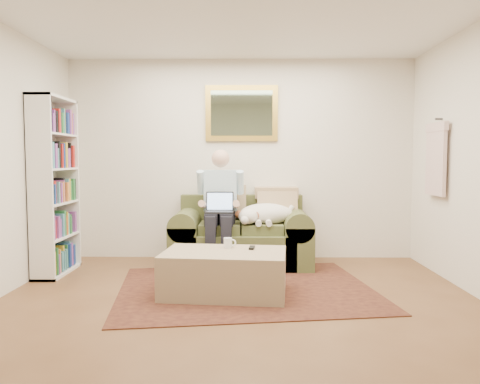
{
  "coord_description": "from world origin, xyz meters",
  "views": [
    {
      "loc": [
        0.08,
        -3.65,
        1.31
      ],
      "look_at": [
        0.01,
        1.39,
        0.95
      ],
      "focal_mm": 35.0,
      "sensor_mm": 36.0,
      "label": 1
    }
  ],
  "objects_px": {
    "sofa": "(241,242)",
    "laptop": "(220,207)",
    "seated_man": "(220,209)",
    "bookshelf": "(55,186)",
    "coffee_mug": "(228,243)",
    "ottoman": "(225,273)",
    "sleeping_dog": "(266,214)"
  },
  "relations": [
    {
      "from": "sofa",
      "to": "laptop",
      "type": "relative_size",
      "value": 5.15
    },
    {
      "from": "seated_man",
      "to": "laptop",
      "type": "relative_size",
      "value": 4.33
    },
    {
      "from": "sofa",
      "to": "bookshelf",
      "type": "xyz_separation_m",
      "value": [
        -2.11,
        -0.44,
        0.71
      ]
    },
    {
      "from": "laptop",
      "to": "coffee_mug",
      "type": "bearing_deg",
      "value": -81.32
    },
    {
      "from": "seated_man",
      "to": "laptop",
      "type": "distance_m",
      "value": 0.07
    },
    {
      "from": "sofa",
      "to": "bookshelf",
      "type": "distance_m",
      "value": 2.27
    },
    {
      "from": "sofa",
      "to": "laptop",
      "type": "height_order",
      "value": "laptop"
    },
    {
      "from": "laptop",
      "to": "coffee_mug",
      "type": "distance_m",
      "value": 0.92
    },
    {
      "from": "seated_man",
      "to": "bookshelf",
      "type": "bearing_deg",
      "value": -171.33
    },
    {
      "from": "ottoman",
      "to": "laptop",
      "type": "bearing_deg",
      "value": 95.85
    },
    {
      "from": "sofa",
      "to": "bookshelf",
      "type": "height_order",
      "value": "bookshelf"
    },
    {
      "from": "coffee_mug",
      "to": "bookshelf",
      "type": "bearing_deg",
      "value": 161.91
    },
    {
      "from": "sleeping_dog",
      "to": "bookshelf",
      "type": "bearing_deg",
      "value": -171.68
    },
    {
      "from": "laptop",
      "to": "ottoman",
      "type": "height_order",
      "value": "laptop"
    },
    {
      "from": "sleeping_dog",
      "to": "ottoman",
      "type": "distance_m",
      "value": 1.33
    },
    {
      "from": "laptop",
      "to": "bookshelf",
      "type": "relative_size",
      "value": 0.16
    },
    {
      "from": "sofa",
      "to": "laptop",
      "type": "bearing_deg",
      "value": -138.98
    },
    {
      "from": "laptop",
      "to": "sleeping_dog",
      "type": "distance_m",
      "value": 0.58
    },
    {
      "from": "laptop",
      "to": "bookshelf",
      "type": "distance_m",
      "value": 1.89
    },
    {
      "from": "sleeping_dog",
      "to": "seated_man",
      "type": "bearing_deg",
      "value": -172.87
    },
    {
      "from": "laptop",
      "to": "sleeping_dog",
      "type": "xyz_separation_m",
      "value": [
        0.56,
        0.14,
        -0.1
      ]
    },
    {
      "from": "ottoman",
      "to": "bookshelf",
      "type": "relative_size",
      "value": 0.58
    },
    {
      "from": "seated_man",
      "to": "coffee_mug",
      "type": "bearing_deg",
      "value": -81.92
    },
    {
      "from": "laptop",
      "to": "bookshelf",
      "type": "xyz_separation_m",
      "value": [
        -1.86,
        -0.22,
        0.25
      ]
    },
    {
      "from": "sleeping_dog",
      "to": "coffee_mug",
      "type": "height_order",
      "value": "sleeping_dog"
    },
    {
      "from": "bookshelf",
      "to": "sleeping_dog",
      "type": "bearing_deg",
      "value": 8.32
    },
    {
      "from": "laptop",
      "to": "sofa",
      "type": "bearing_deg",
      "value": 41.02
    },
    {
      "from": "sleeping_dog",
      "to": "bookshelf",
      "type": "height_order",
      "value": "bookshelf"
    },
    {
      "from": "seated_man",
      "to": "sleeping_dog",
      "type": "relative_size",
      "value": 2.04
    },
    {
      "from": "laptop",
      "to": "bookshelf",
      "type": "bearing_deg",
      "value": -173.31
    },
    {
      "from": "laptop",
      "to": "coffee_mug",
      "type": "height_order",
      "value": "laptop"
    },
    {
      "from": "laptop",
      "to": "sleeping_dog",
      "type": "relative_size",
      "value": 0.47
    }
  ]
}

